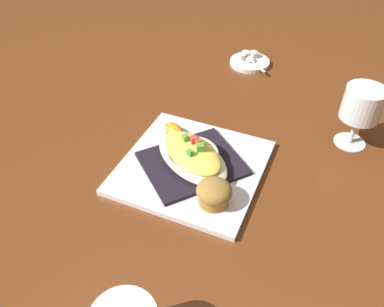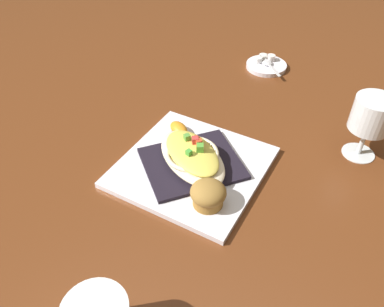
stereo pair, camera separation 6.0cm
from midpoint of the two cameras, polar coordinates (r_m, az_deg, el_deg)
The scene contains 12 objects.
ground_plane at distance 0.79m, azimuth 2.18°, elevation -2.34°, with size 2.60×2.60×0.00m, color #613016.
square_plate at distance 0.78m, azimuth 2.19°, elevation -2.04°, with size 0.27×0.27×0.01m, color white.
folded_napkin at distance 0.78m, azimuth 2.21°, elevation -1.52°, with size 0.16×0.19×0.01m, color black.
gratin_dish at distance 0.76m, azimuth 2.26°, elevation -0.32°, with size 0.20×0.20×0.05m.
muffin at distance 0.69m, azimuth 4.88°, elevation -6.09°, with size 0.06×0.06×0.05m.
orange_garnish at distance 0.85m, azimuth 0.06°, elevation 3.40°, with size 0.07×0.06×0.02m.
stemmed_glass at distance 0.85m, azimuth 26.67°, elevation 4.68°, with size 0.08×0.08×0.14m.
creamer_saucer at distance 1.15m, azimuth 12.35°, elevation 12.40°, with size 0.11×0.11×0.01m, color white.
spoon at distance 1.14m, azimuth 12.53°, elevation 12.76°, with size 0.09×0.07×0.01m.
creamer_cup_0 at distance 1.16m, azimuth 12.99°, elevation 13.46°, with size 0.02×0.02×0.02m, color white.
creamer_cup_1 at distance 1.16m, azimuth 11.88°, elevation 13.60°, with size 0.02×0.02×0.02m, color white.
creamer_cup_2 at distance 1.14m, azimuth 11.19°, elevation 13.28°, with size 0.02×0.02×0.02m, color white.
Camera 2 is at (-0.54, -0.19, 0.55)m, focal length 36.41 mm.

